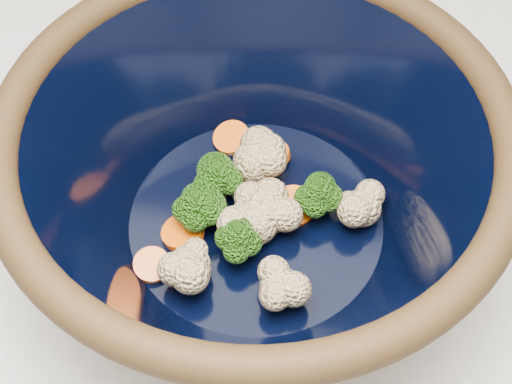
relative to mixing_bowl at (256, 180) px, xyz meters
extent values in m
cylinder|color=black|center=(0.00, 0.00, -0.08)|extent=(0.20, 0.20, 0.01)
torus|color=black|center=(0.00, 0.00, 0.06)|extent=(0.34, 0.34, 0.02)
cylinder|color=black|center=(0.00, 0.00, -0.05)|extent=(0.19, 0.19, 0.00)
cylinder|color=#608442|center=(-0.04, -0.01, -0.04)|extent=(0.01, 0.01, 0.02)
ellipsoid|color=#397416|center=(-0.04, -0.01, -0.02)|extent=(0.04, 0.04, 0.03)
cylinder|color=#608442|center=(-0.01, -0.03, -0.04)|extent=(0.01, 0.01, 0.02)
ellipsoid|color=#397416|center=(-0.01, -0.03, -0.02)|extent=(0.03, 0.03, 0.03)
cylinder|color=#608442|center=(-0.03, 0.02, -0.04)|extent=(0.01, 0.01, 0.02)
ellipsoid|color=#397416|center=(-0.03, 0.02, -0.02)|extent=(0.04, 0.04, 0.03)
cylinder|color=#608442|center=(0.04, 0.01, -0.04)|extent=(0.01, 0.01, 0.02)
ellipsoid|color=#397416|center=(0.04, 0.01, -0.02)|extent=(0.03, 0.03, 0.03)
sphere|color=beige|center=(0.00, -0.02, -0.04)|extent=(0.03, 0.03, 0.03)
sphere|color=beige|center=(0.01, 0.00, -0.03)|extent=(0.03, 0.03, 0.03)
sphere|color=beige|center=(0.03, -0.06, -0.04)|extent=(0.03, 0.03, 0.03)
sphere|color=beige|center=(0.08, 0.01, -0.04)|extent=(0.03, 0.03, 0.03)
sphere|color=beige|center=(0.00, -0.01, -0.03)|extent=(0.03, 0.03, 0.03)
sphere|color=beige|center=(0.00, 0.00, -0.04)|extent=(0.03, 0.03, 0.03)
sphere|color=beige|center=(-0.01, 0.04, -0.03)|extent=(0.03, 0.03, 0.03)
sphere|color=beige|center=(-0.04, -0.06, -0.03)|extent=(0.03, 0.03, 0.03)
cylinder|color=#F1600A|center=(-0.03, 0.07, -0.04)|extent=(0.03, 0.03, 0.01)
cylinder|color=#F1600A|center=(0.03, 0.01, -0.04)|extent=(0.03, 0.03, 0.01)
cylinder|color=#F1600A|center=(0.00, 0.06, -0.04)|extent=(0.03, 0.03, 0.01)
cylinder|color=#F1600A|center=(-0.07, -0.05, -0.04)|extent=(0.03, 0.03, 0.01)
cylinder|color=#F1600A|center=(-0.05, -0.02, -0.04)|extent=(0.03, 0.03, 0.01)
camera|label=1|loc=(0.05, -0.29, 0.39)|focal=50.00mm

